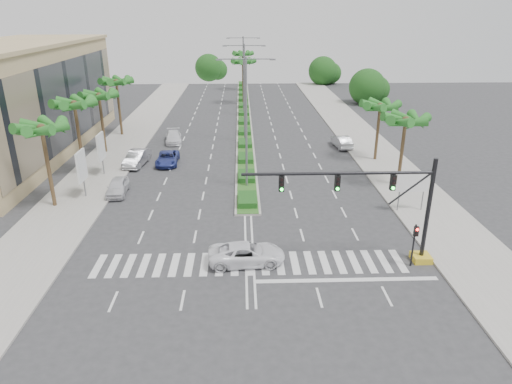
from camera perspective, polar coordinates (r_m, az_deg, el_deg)
ground at (r=30.70m, az=-0.78°, el=-8.93°), size 160.00×160.00×0.00m
footpath_right at (r=51.39m, az=15.97°, el=3.25°), size 6.00×120.00×0.15m
footpath_left at (r=51.11m, az=-18.58°, el=2.84°), size 6.00×120.00×0.15m
median at (r=73.07m, az=-1.52°, el=9.47°), size 2.20×75.00×0.20m
median_grass at (r=73.05m, az=-1.52°, el=9.56°), size 1.80×75.00×0.04m
building at (r=59.08m, az=-27.93°, el=9.87°), size 12.00×36.00×12.00m
signal_gantry at (r=30.67m, az=16.80°, el=-2.69°), size 12.60×1.20×7.20m
pedestrian_signal at (r=31.14m, az=19.23°, el=-5.51°), size 0.28×0.36×3.00m
direction_sign at (r=39.40m, az=18.99°, el=0.93°), size 2.70×0.11×3.40m
billboard_near at (r=42.81m, az=-20.97°, el=3.02°), size 0.18×2.10×4.35m
billboard_far at (r=48.26m, az=-18.82°, el=5.33°), size 0.18×2.10×4.35m
palm_left_near at (r=40.77m, az=-25.21°, el=6.97°), size 4.57×4.68×7.55m
palm_left_mid at (r=47.97m, az=-21.74°, el=9.94°), size 4.57×4.68×7.95m
palm_left_far at (r=55.55m, az=-19.02°, el=11.11°), size 4.57×4.68×7.35m
palm_left_end at (r=63.10m, az=-17.04°, el=12.85°), size 4.57×4.68×7.75m
palm_right_near at (r=44.10m, az=18.18°, el=8.30°), size 4.57×4.68×7.05m
palm_right_far at (r=51.58m, az=15.24°, el=10.12°), size 4.57×4.68×6.75m
palm_median_a at (r=81.83m, az=-1.63°, el=15.81°), size 4.57×4.68×8.05m
palm_median_b at (r=96.76m, az=-1.69°, el=16.73°), size 4.57×4.68×8.05m
streetlight_near at (r=41.35m, az=-1.23°, el=9.39°), size 5.10×0.25×12.00m
streetlight_mid at (r=57.08m, az=-1.45°, el=12.84°), size 5.10×0.25×12.00m
streetlight_far at (r=72.93m, az=-1.58°, el=14.79°), size 5.10×0.25×12.00m
car_parked_a at (r=43.40m, az=-16.92°, el=0.63°), size 1.91×4.27×1.43m
car_parked_b at (r=51.06m, az=-14.68°, el=4.13°), size 2.37×5.13×1.63m
car_parked_c at (r=50.72m, az=-11.00°, el=4.17°), size 2.36×4.89×1.34m
car_parked_d at (r=59.25m, az=-10.28°, el=6.78°), size 2.57×5.00×1.39m
car_crossing at (r=30.42m, az=-1.18°, el=-7.71°), size 5.22×2.67×1.41m
car_right at (r=57.04m, az=10.65°, el=6.23°), size 2.07×4.65×1.48m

